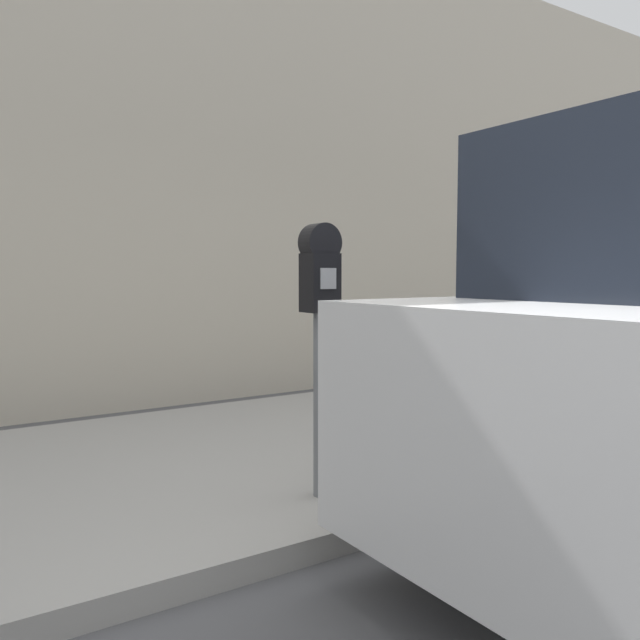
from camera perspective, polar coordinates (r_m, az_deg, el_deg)
ground_plane at (r=2.93m, az=24.20°, el=-21.55°), size 60.00×60.00×0.00m
sidewalk at (r=4.41m, az=-1.12°, el=-11.49°), size 24.00×2.80×0.12m
building_facade at (r=6.33m, az=-12.14°, el=15.17°), size 24.00×0.30×4.92m
parking_meter at (r=3.13m, az=0.00°, el=1.19°), size 0.19×0.15×1.39m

